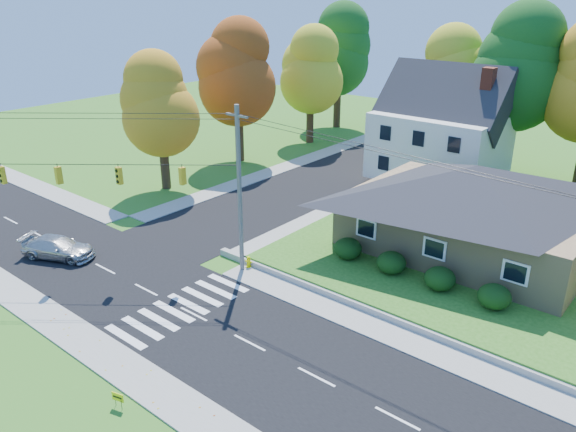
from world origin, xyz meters
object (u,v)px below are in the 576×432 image
object	(u,v)px
ranch_house	(473,206)
white_car	(405,146)
silver_sedan	(58,248)
fire_hydrant	(249,262)

from	to	relation	value
ranch_house	white_car	bearing A→B (deg)	128.16
silver_sedan	fire_hydrant	size ratio (longest dim) A/B	6.10
ranch_house	fire_hydrant	world-z (taller)	ranch_house
ranch_house	silver_sedan	distance (m)	26.01
ranch_house	fire_hydrant	bearing A→B (deg)	-132.39
ranch_house	white_car	distance (m)	23.84
white_car	fire_hydrant	distance (m)	29.43
ranch_house	white_car	size ratio (longest dim) A/B	3.05
ranch_house	fire_hydrant	distance (m)	14.27
silver_sedan	fire_hydrant	bearing A→B (deg)	-81.89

